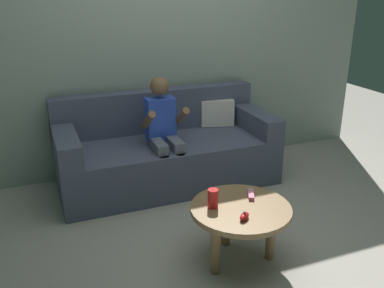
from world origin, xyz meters
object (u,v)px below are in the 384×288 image
coffee_table (240,215)px  soda_can (213,198)px  game_remote_pink_near_edge (251,194)px  nunchuk_red (244,216)px  couch (167,152)px  person_seated_on_couch (164,130)px

coffee_table → soda_can: size_ratio=5.20×
soda_can → game_remote_pink_near_edge: bearing=9.0°
game_remote_pink_near_edge → nunchuk_red: bearing=-126.2°
couch → game_remote_pink_near_edge: bearing=-81.6°
nunchuk_red → person_seated_on_couch: bearing=93.4°
coffee_table → soda_can: (-0.17, 0.05, 0.12)m
game_remote_pink_near_edge → nunchuk_red: size_ratio=1.45×
couch → game_remote_pink_near_edge: size_ratio=13.34×
couch → nunchuk_red: (-0.00, -1.46, 0.13)m
nunchuk_red → coffee_table: bearing=70.4°
coffee_table → soda_can: bearing=162.5°
game_remote_pink_near_edge → nunchuk_red: 0.31m
person_seated_on_couch → nunchuk_red: size_ratio=10.09×
game_remote_pink_near_edge → couch: bearing=98.4°
nunchuk_red → soda_can: 0.23m
couch → soda_can: couch is taller
coffee_table → person_seated_on_couch: bearing=96.5°
coffee_table → game_remote_pink_near_edge: size_ratio=4.46×
person_seated_on_couch → soda_can: person_seated_on_couch is taller
nunchuk_red → soda_can: bearing=119.5°
coffee_table → nunchuk_red: 0.18m
couch → nunchuk_red: couch is taller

